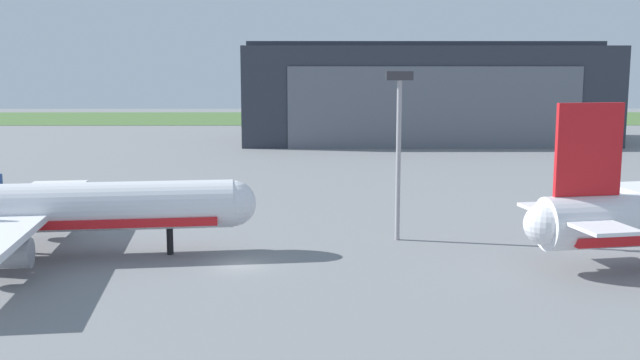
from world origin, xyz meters
TOP-DOWN VIEW (x-y plane):
  - ground_plane at (0.00, 0.00)m, footprint 440.00×440.00m
  - grass_field_strip at (0.00, 168.85)m, footprint 440.00×56.00m
  - maintenance_hangar at (28.79, 100.27)m, footprint 73.93×31.63m
  - airliner_near_left at (-17.41, 2.21)m, footprint 36.76×33.33m
  - apron_light_mast at (13.55, 8.80)m, footprint 2.40×0.50m

SIDE VIEW (x-z plane):
  - ground_plane at x=0.00m, z-range 0.00..0.00m
  - grass_field_strip at x=0.00m, z-range 0.00..0.08m
  - airliner_near_left at x=-17.41m, z-range -2.50..10.66m
  - apron_light_mast at x=13.55m, z-range 1.55..16.85m
  - maintenance_hangar at x=28.79m, z-range -0.46..20.33m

